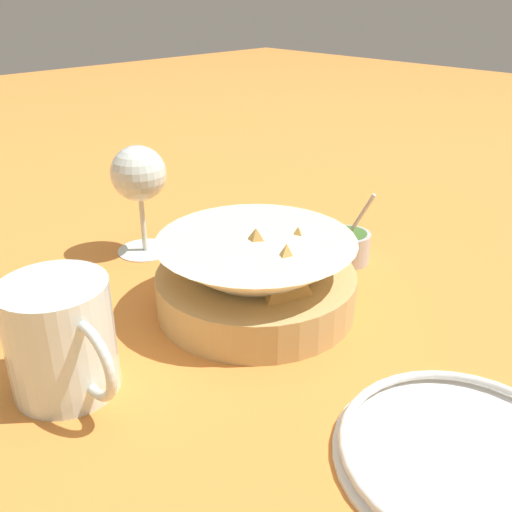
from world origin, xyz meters
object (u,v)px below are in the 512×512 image
(food_basket, at_px, (257,276))
(wine_glass, at_px, (139,178))
(sauce_cup, at_px, (348,245))
(beer_mug, at_px, (62,342))
(side_plate, at_px, (465,454))

(food_basket, bearing_deg, wine_glass, -179.06)
(sauce_cup, distance_m, wine_glass, 0.29)
(sauce_cup, distance_m, beer_mug, 0.39)
(sauce_cup, relative_size, beer_mug, 0.75)
(sauce_cup, bearing_deg, wine_glass, -141.13)
(food_basket, bearing_deg, beer_mug, -94.88)
(beer_mug, height_order, side_plate, beer_mug)
(food_basket, bearing_deg, side_plate, -9.78)
(food_basket, xyz_separation_m, wine_glass, (-0.22, -0.00, 0.07))
(wine_glass, relative_size, side_plate, 0.72)
(food_basket, relative_size, side_plate, 1.10)
(food_basket, height_order, wine_glass, wine_glass)
(food_basket, relative_size, wine_glass, 1.52)
(wine_glass, height_order, side_plate, wine_glass)
(food_basket, height_order, side_plate, food_basket)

